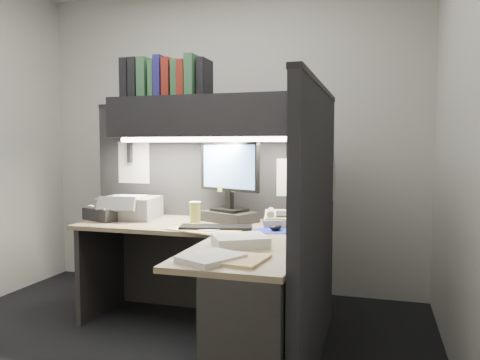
{
  "coord_description": "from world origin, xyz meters",
  "views": [
    {
      "loc": [
        1.33,
        -2.52,
        1.27
      ],
      "look_at": [
        0.42,
        0.51,
        1.05
      ],
      "focal_mm": 35.0,
      "sensor_mm": 36.0,
      "label": 1
    }
  ],
  "objects_px": {
    "overhead_shelf": "(211,117)",
    "desk": "(215,290)",
    "printer": "(130,208)",
    "coffee_cup": "(195,213)",
    "notebook_stack": "(108,213)",
    "telephone": "(279,220)",
    "monitor": "(229,190)",
    "keyboard": "(216,227)"
  },
  "relations": [
    {
      "from": "desk",
      "to": "keyboard",
      "type": "bearing_deg",
      "value": 108.73
    },
    {
      "from": "overhead_shelf",
      "to": "desk",
      "type": "bearing_deg",
      "value": -68.21
    },
    {
      "from": "overhead_shelf",
      "to": "keyboard",
      "type": "height_order",
      "value": "overhead_shelf"
    },
    {
      "from": "overhead_shelf",
      "to": "coffee_cup",
      "type": "distance_m",
      "value": 0.72
    },
    {
      "from": "desk",
      "to": "keyboard",
      "type": "height_order",
      "value": "keyboard"
    },
    {
      "from": "overhead_shelf",
      "to": "printer",
      "type": "distance_m",
      "value": 0.93
    },
    {
      "from": "overhead_shelf",
      "to": "notebook_stack",
      "type": "relative_size",
      "value": 5.12
    },
    {
      "from": "desk",
      "to": "coffee_cup",
      "type": "height_order",
      "value": "coffee_cup"
    },
    {
      "from": "monitor",
      "to": "coffee_cup",
      "type": "relative_size",
      "value": 4.02
    },
    {
      "from": "overhead_shelf",
      "to": "telephone",
      "type": "xyz_separation_m",
      "value": [
        0.54,
        -0.12,
        -0.73
      ]
    },
    {
      "from": "desk",
      "to": "monitor",
      "type": "distance_m",
      "value": 0.89
    },
    {
      "from": "desk",
      "to": "notebook_stack",
      "type": "height_order",
      "value": "notebook_stack"
    },
    {
      "from": "coffee_cup",
      "to": "overhead_shelf",
      "type": "bearing_deg",
      "value": 71.09
    },
    {
      "from": "desk",
      "to": "notebook_stack",
      "type": "distance_m",
      "value": 1.24
    },
    {
      "from": "monitor",
      "to": "notebook_stack",
      "type": "xyz_separation_m",
      "value": [
        -0.91,
        -0.16,
        -0.19
      ]
    },
    {
      "from": "overhead_shelf",
      "to": "notebook_stack",
      "type": "height_order",
      "value": "overhead_shelf"
    },
    {
      "from": "keyboard",
      "to": "printer",
      "type": "bearing_deg",
      "value": 148.18
    },
    {
      "from": "desk",
      "to": "keyboard",
      "type": "relative_size",
      "value": 3.56
    },
    {
      "from": "printer",
      "to": "notebook_stack",
      "type": "relative_size",
      "value": 1.35
    },
    {
      "from": "telephone",
      "to": "coffee_cup",
      "type": "relative_size",
      "value": 1.49
    },
    {
      "from": "desk",
      "to": "printer",
      "type": "bearing_deg",
      "value": 144.83
    },
    {
      "from": "desk",
      "to": "coffee_cup",
      "type": "xyz_separation_m",
      "value": [
        -0.36,
        0.58,
        0.36
      ]
    },
    {
      "from": "telephone",
      "to": "printer",
      "type": "distance_m",
      "value": 1.17
    },
    {
      "from": "coffee_cup",
      "to": "telephone",
      "type": "bearing_deg",
      "value": 5.17
    },
    {
      "from": "telephone",
      "to": "coffee_cup",
      "type": "distance_m",
      "value": 0.61
    },
    {
      "from": "monitor",
      "to": "telephone",
      "type": "xyz_separation_m",
      "value": [
        0.39,
        -0.07,
        -0.19
      ]
    },
    {
      "from": "overhead_shelf",
      "to": "monitor",
      "type": "xyz_separation_m",
      "value": [
        0.16,
        -0.04,
        -0.54
      ]
    },
    {
      "from": "monitor",
      "to": "notebook_stack",
      "type": "relative_size",
      "value": 1.92
    },
    {
      "from": "overhead_shelf",
      "to": "printer",
      "type": "bearing_deg",
      "value": -170.63
    },
    {
      "from": "printer",
      "to": "overhead_shelf",
      "type": "bearing_deg",
      "value": 3.09
    },
    {
      "from": "desk",
      "to": "coffee_cup",
      "type": "bearing_deg",
      "value": 121.83
    },
    {
      "from": "monitor",
      "to": "notebook_stack",
      "type": "distance_m",
      "value": 0.94
    },
    {
      "from": "coffee_cup",
      "to": "keyboard",
      "type": "bearing_deg",
      "value": -40.56
    },
    {
      "from": "monitor",
      "to": "printer",
      "type": "xyz_separation_m",
      "value": [
        -0.78,
        -0.06,
        -0.15
      ]
    },
    {
      "from": "desk",
      "to": "telephone",
      "type": "bearing_deg",
      "value": 68.99
    },
    {
      "from": "monitor",
      "to": "coffee_cup",
      "type": "bearing_deg",
      "value": -124.82
    },
    {
      "from": "notebook_stack",
      "to": "keyboard",
      "type": "bearing_deg",
      "value": -10.43
    },
    {
      "from": "keyboard",
      "to": "notebook_stack",
      "type": "relative_size",
      "value": 1.58
    },
    {
      "from": "telephone",
      "to": "coffee_cup",
      "type": "xyz_separation_m",
      "value": [
        -0.6,
        -0.05,
        0.03
      ]
    },
    {
      "from": "notebook_stack",
      "to": "telephone",
      "type": "bearing_deg",
      "value": 3.57
    },
    {
      "from": "printer",
      "to": "telephone",
      "type": "bearing_deg",
      "value": -7.04
    },
    {
      "from": "monitor",
      "to": "notebook_stack",
      "type": "height_order",
      "value": "monitor"
    }
  ]
}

